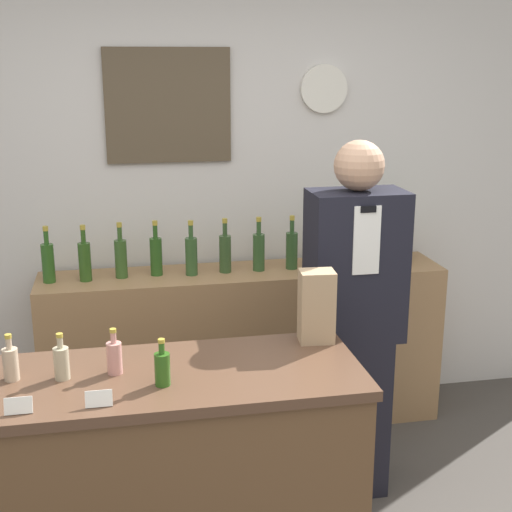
% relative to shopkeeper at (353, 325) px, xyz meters
% --- Properties ---
extents(back_wall, '(5.20, 0.09, 2.70)m').
position_rel_shopkeeper_xyz_m(back_wall, '(-0.58, 1.02, 0.50)').
color(back_wall, silver).
rests_on(back_wall, ground_plane).
extents(back_shelf, '(2.24, 0.41, 0.92)m').
position_rel_shopkeeper_xyz_m(back_shelf, '(-0.38, 0.75, -0.40)').
color(back_shelf, '#9E754C').
rests_on(back_shelf, ground_plane).
extents(display_counter, '(1.42, 0.60, 0.94)m').
position_rel_shopkeeper_xyz_m(display_counter, '(-0.88, -0.54, -0.39)').
color(display_counter, brown).
rests_on(display_counter, ground_plane).
extents(shopkeeper, '(0.43, 0.27, 1.72)m').
position_rel_shopkeeper_xyz_m(shopkeeper, '(0.00, 0.00, 0.00)').
color(shopkeeper, black).
rests_on(shopkeeper, ground_plane).
extents(potted_plant, '(0.24, 0.24, 0.31)m').
position_rel_shopkeeper_xyz_m(potted_plant, '(0.48, 0.76, 0.23)').
color(potted_plant, '#B27047').
rests_on(potted_plant, back_shelf).
extents(paper_bag, '(0.15, 0.12, 0.30)m').
position_rel_shopkeeper_xyz_m(paper_bag, '(-0.28, -0.34, 0.23)').
color(paper_bag, tan).
rests_on(paper_bag, display_counter).
extents(price_card_left, '(0.09, 0.02, 0.06)m').
position_rel_shopkeeper_xyz_m(price_card_left, '(-1.40, -0.76, 0.11)').
color(price_card_left, white).
rests_on(price_card_left, display_counter).
extents(price_card_right, '(0.09, 0.02, 0.06)m').
position_rel_shopkeeper_xyz_m(price_card_right, '(-1.15, -0.76, 0.11)').
color(price_card_right, white).
rests_on(price_card_right, display_counter).
extents(counter_bottle_0, '(0.06, 0.06, 0.18)m').
position_rel_shopkeeper_xyz_m(counter_bottle_0, '(-1.46, -0.48, 0.15)').
color(counter_bottle_0, tan).
rests_on(counter_bottle_0, display_counter).
extents(counter_bottle_1, '(0.06, 0.06, 0.18)m').
position_rel_shopkeeper_xyz_m(counter_bottle_1, '(-1.28, -0.51, 0.15)').
color(counter_bottle_1, tan).
rests_on(counter_bottle_1, display_counter).
extents(counter_bottle_2, '(0.06, 0.06, 0.18)m').
position_rel_shopkeeper_xyz_m(counter_bottle_2, '(-1.09, -0.50, 0.15)').
color(counter_bottle_2, tan).
rests_on(counter_bottle_2, display_counter).
extents(counter_bottle_3, '(0.06, 0.06, 0.18)m').
position_rel_shopkeeper_xyz_m(counter_bottle_3, '(-0.93, -0.63, 0.15)').
color(counter_bottle_3, '#2B5819').
rests_on(counter_bottle_3, display_counter).
extents(shelf_bottle_0, '(0.07, 0.07, 0.30)m').
position_rel_shopkeeper_xyz_m(shelf_bottle_0, '(-1.43, 0.75, 0.18)').
color(shelf_bottle_0, '#29541D').
rests_on(shelf_bottle_0, back_shelf).
extents(shelf_bottle_1, '(0.07, 0.07, 0.30)m').
position_rel_shopkeeper_xyz_m(shelf_bottle_1, '(-1.24, 0.74, 0.18)').
color(shelf_bottle_1, '#2D511C').
rests_on(shelf_bottle_1, back_shelf).
extents(shelf_bottle_2, '(0.07, 0.07, 0.30)m').
position_rel_shopkeeper_xyz_m(shelf_bottle_2, '(-1.05, 0.76, 0.18)').
color(shelf_bottle_2, '#335523').
rests_on(shelf_bottle_2, back_shelf).
extents(shelf_bottle_3, '(0.07, 0.07, 0.30)m').
position_rel_shopkeeper_xyz_m(shelf_bottle_3, '(-0.86, 0.77, 0.18)').
color(shelf_bottle_3, '#28511C').
rests_on(shelf_bottle_3, back_shelf).
extents(shelf_bottle_4, '(0.07, 0.07, 0.30)m').
position_rel_shopkeeper_xyz_m(shelf_bottle_4, '(-0.68, 0.74, 0.18)').
color(shelf_bottle_4, '#305329').
rests_on(shelf_bottle_4, back_shelf).
extents(shelf_bottle_5, '(0.07, 0.07, 0.30)m').
position_rel_shopkeeper_xyz_m(shelf_bottle_5, '(-0.49, 0.75, 0.18)').
color(shelf_bottle_5, '#314B26').
rests_on(shelf_bottle_5, back_shelf).
extents(shelf_bottle_6, '(0.07, 0.07, 0.30)m').
position_rel_shopkeeper_xyz_m(shelf_bottle_6, '(-0.30, 0.75, 0.18)').
color(shelf_bottle_6, '#2E5027').
rests_on(shelf_bottle_6, back_shelf).
extents(shelf_bottle_7, '(0.07, 0.07, 0.30)m').
position_rel_shopkeeper_xyz_m(shelf_bottle_7, '(-0.11, 0.75, 0.18)').
color(shelf_bottle_7, '#2A4A24').
rests_on(shelf_bottle_7, back_shelf).
extents(shelf_bottle_8, '(0.07, 0.07, 0.30)m').
position_rel_shopkeeper_xyz_m(shelf_bottle_8, '(0.08, 0.75, 0.18)').
color(shelf_bottle_8, '#2F4E27').
rests_on(shelf_bottle_8, back_shelf).
extents(shelf_bottle_9, '(0.07, 0.07, 0.30)m').
position_rel_shopkeeper_xyz_m(shelf_bottle_9, '(0.26, 0.74, 0.18)').
color(shelf_bottle_9, '#2C4D2A').
rests_on(shelf_bottle_9, back_shelf).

